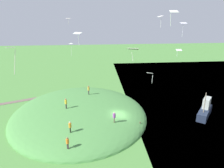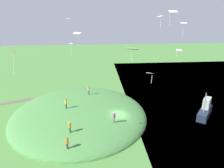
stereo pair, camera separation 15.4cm
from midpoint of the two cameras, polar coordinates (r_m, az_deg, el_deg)
The scene contains 20 objects.
ground_plane at distance 36.09m, azimuth 2.25°, elevation -10.19°, with size 160.00×160.00×0.00m, color #4E883D.
grass_hill at distance 39.02m, azimuth -8.42°, elevation -7.99°, with size 23.32×25.66×4.07m, color #4C8A44.
dirt_path at distance 47.74m, azimuth -23.52°, elevation -4.19°, with size 13.05×1.09×0.04m, color #6A5750.
boat_on_lake at distance 41.01m, azimuth 23.30°, elevation -6.34°, with size 4.50×5.22×4.85m.
person_with_child at distance 36.64m, azimuth -11.88°, elevation -4.64°, with size 0.52×0.52×1.80m.
person_walking_path at distance 28.53m, azimuth -11.53°, elevation -14.53°, with size 0.46×0.46×1.67m.
person_near_shore at distance 30.70m, azimuth -10.86°, elevation -10.64°, with size 0.50×0.50×1.67m.
person_watching_kites at distance 32.69m, azimuth 0.66°, elevation -8.38°, with size 0.45×0.45×1.68m.
person_on_hilltop at distance 42.14m, azimuth -6.03°, elevation -1.29°, with size 0.49×0.49×1.78m.
kite_0 at distance 38.62m, azimuth 18.38°, elevation 14.74°, with size 1.09×0.77×2.26m.
kite_1 at distance 20.06m, azimuth 15.89°, elevation 17.58°, with size 0.73×0.58×1.31m.
kite_2 at distance 29.53m, azimuth 12.66°, elevation 16.78°, with size 0.62×0.89×1.44m.
kite_3 at distance 23.36m, azimuth 5.59°, elevation 9.04°, with size 1.37×1.11×1.41m.
kite_5 at distance 22.84m, azimuth 10.06°, elevation 2.65°, with size 0.77×0.70×1.08m.
kite_6 at distance 17.51m, azimuth -24.81°, elevation 7.84°, with size 0.74×0.65×2.09m.
kite_7 at distance 35.72m, azimuth -10.53°, elevation 9.97°, with size 0.70×0.76×2.09m.
kite_8 at distance 41.05m, azimuth -11.29°, elevation 16.42°, with size 0.85×0.67×1.08m.
kite_10 at distance 36.42m, azimuth 17.22°, elevation 8.42°, with size 0.90×0.63×1.21m.
kite_11 at distance 26.18m, azimuth -8.92°, elevation 12.88°, with size 1.09×0.95×1.55m.
mooring_post at distance 34.85m, azimuth 7.41°, elevation -10.55°, with size 0.14×0.14×1.01m, color brown.
Camera 2 is at (3.86, 31.14, 17.81)m, focal length 34.92 mm.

